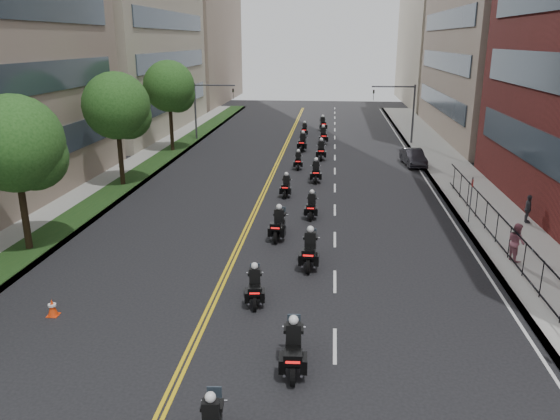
# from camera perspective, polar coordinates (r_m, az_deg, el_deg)

# --- Properties ---
(sidewalk_right) EXTENTS (4.00, 90.00, 0.15)m
(sidewalk_right) POSITION_cam_1_polar(r_m,az_deg,el_deg) (38.18, 19.08, 1.97)
(sidewalk_right) COLOR gray
(sidewalk_right) RESTS_ON ground
(sidewalk_left) EXTENTS (4.00, 90.00, 0.15)m
(sidewalk_left) POSITION_cam_1_polar(r_m,az_deg,el_deg) (39.97, -16.62, 2.86)
(sidewalk_left) COLOR gray
(sidewalk_left) RESTS_ON ground
(grass_strip) EXTENTS (2.00, 90.00, 0.04)m
(grass_strip) POSITION_cam_1_polar(r_m,az_deg,el_deg) (39.65, -15.56, 2.98)
(grass_strip) COLOR #133413
(grass_strip) RESTS_ON sidewalk_left
(building_right_far) EXTENTS (15.00, 28.00, 26.00)m
(building_right_far) POSITION_cam_1_polar(r_m,az_deg,el_deg) (90.83, 18.29, 18.71)
(building_right_far) COLOR #A79B86
(building_right_far) RESTS_ON ground
(building_left_far) EXTENTS (16.00, 28.00, 26.00)m
(building_left_far) POSITION_cam_1_polar(r_m,az_deg,el_deg) (92.33, -10.78, 19.20)
(building_left_far) COLOR gray
(building_left_far) RESTS_ON ground
(iron_fence) EXTENTS (0.05, 28.00, 1.50)m
(iron_fence) POSITION_cam_1_polar(r_m,az_deg,el_deg) (25.74, 23.48, -3.87)
(iron_fence) COLOR black
(iron_fence) RESTS_ON sidewalk_right
(street_trees) EXTENTS (4.40, 38.40, 7.98)m
(street_trees) POSITION_cam_1_polar(r_m,az_deg,el_deg) (32.89, -19.92, 8.55)
(street_trees) COLOR black
(street_trees) RESTS_ON ground
(traffic_signal_right) EXTENTS (4.09, 0.20, 5.60)m
(traffic_signal_right) POSITION_cam_1_polar(r_m,az_deg,el_deg) (53.58, 12.78, 10.64)
(traffic_signal_right) COLOR #3F3F44
(traffic_signal_right) RESTS_ON ground
(traffic_signal_left) EXTENTS (4.09, 0.20, 5.60)m
(traffic_signal_left) POSITION_cam_1_polar(r_m,az_deg,el_deg) (54.61, -7.87, 11.02)
(traffic_signal_left) COLOR #3F3F44
(traffic_signal_left) RESTS_ON ground
(motorcycle_1) EXTENTS (0.59, 2.38, 1.76)m
(motorcycle_1) POSITION_cam_1_polar(r_m,az_deg,el_deg) (16.92, 1.40, -14.36)
(motorcycle_1) COLOR black
(motorcycle_1) RESTS_ON ground
(motorcycle_2) EXTENTS (0.64, 2.13, 1.58)m
(motorcycle_2) POSITION_cam_1_polar(r_m,az_deg,el_deg) (20.91, -2.65, -8.05)
(motorcycle_2) COLOR black
(motorcycle_2) RESTS_ON ground
(motorcycle_3) EXTENTS (0.58, 2.50, 1.84)m
(motorcycle_3) POSITION_cam_1_polar(r_m,az_deg,el_deg) (24.04, 3.14, -4.29)
(motorcycle_3) COLOR black
(motorcycle_3) RESTS_ON ground
(motorcycle_4) EXTENTS (0.62, 2.39, 1.77)m
(motorcycle_4) POSITION_cam_1_polar(r_m,az_deg,el_deg) (27.36, -0.15, -1.60)
(motorcycle_4) COLOR black
(motorcycle_4) RESTS_ON ground
(motorcycle_5) EXTENTS (0.50, 2.15, 1.59)m
(motorcycle_5) POSITION_cam_1_polar(r_m,az_deg,el_deg) (30.70, 3.32, 0.36)
(motorcycle_5) COLOR black
(motorcycle_5) RESTS_ON ground
(motorcycle_6) EXTENTS (0.48, 2.09, 1.54)m
(motorcycle_6) POSITION_cam_1_polar(r_m,az_deg,el_deg) (34.88, 0.65, 2.45)
(motorcycle_6) COLOR black
(motorcycle_6) RESTS_ON ground
(motorcycle_7) EXTENTS (0.55, 2.33, 1.72)m
(motorcycle_7) POSITION_cam_1_polar(r_m,az_deg,el_deg) (38.52, 3.76, 3.96)
(motorcycle_7) COLOR black
(motorcycle_7) RESTS_ON ground
(motorcycle_8) EXTENTS (0.50, 2.06, 1.52)m
(motorcycle_8) POSITION_cam_1_polar(r_m,az_deg,el_deg) (42.42, 1.91, 5.12)
(motorcycle_8) COLOR black
(motorcycle_8) RESTS_ON ground
(motorcycle_9) EXTENTS (0.57, 2.44, 1.80)m
(motorcycle_9) POSITION_cam_1_polar(r_m,az_deg,el_deg) (45.91, 4.31, 6.17)
(motorcycle_9) COLOR black
(motorcycle_9) RESTS_ON ground
(motorcycle_10) EXTENTS (0.61, 2.47, 1.82)m
(motorcycle_10) POSITION_cam_1_polar(r_m,az_deg,el_deg) (49.43, 2.39, 7.02)
(motorcycle_10) COLOR black
(motorcycle_10) RESTS_ON ground
(motorcycle_11) EXTENTS (0.66, 2.48, 1.83)m
(motorcycle_11) POSITION_cam_1_polar(r_m,az_deg,el_deg) (53.03, 4.54, 7.69)
(motorcycle_11) COLOR black
(motorcycle_11) RESTS_ON ground
(motorcycle_12) EXTENTS (0.49, 2.15, 1.59)m
(motorcycle_12) POSITION_cam_1_polar(r_m,az_deg,el_deg) (57.06, 2.58, 8.31)
(motorcycle_12) COLOR black
(motorcycle_12) RESTS_ON ground
(motorcycle_13) EXTENTS (0.71, 2.38, 1.76)m
(motorcycle_13) POSITION_cam_1_polar(r_m,az_deg,el_deg) (60.73, 4.50, 8.90)
(motorcycle_13) COLOR black
(motorcycle_13) RESTS_ON ground
(parked_sedan) EXTENTS (1.80, 4.09, 1.31)m
(parked_sedan) POSITION_cam_1_polar(r_m,az_deg,el_deg) (44.82, 13.75, 5.37)
(parked_sedan) COLOR black
(parked_sedan) RESTS_ON ground
(pedestrian_b) EXTENTS (0.85, 0.98, 1.74)m
(pedestrian_b) POSITION_cam_1_polar(r_m,az_deg,el_deg) (26.41, 23.47, -3.08)
(pedestrian_b) COLOR #914F5E
(pedestrian_b) RESTS_ON sidewalk_right
(pedestrian_c) EXTENTS (0.49, 0.95, 1.54)m
(pedestrian_c) POSITION_cam_1_polar(r_m,az_deg,el_deg) (32.11, 24.50, 0.10)
(pedestrian_c) COLOR #3A3A41
(pedestrian_c) RESTS_ON sidewalk_right
(traffic_cone) EXTENTS (0.39, 0.39, 0.66)m
(traffic_cone) POSITION_cam_1_polar(r_m,az_deg,el_deg) (21.70, -22.69, -9.38)
(traffic_cone) COLOR #EB390C
(traffic_cone) RESTS_ON ground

